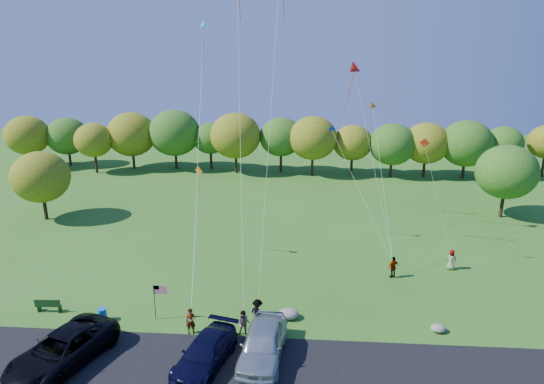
% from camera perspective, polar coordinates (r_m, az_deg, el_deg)
% --- Properties ---
extents(ground, '(140.00, 140.00, 0.00)m').
position_cam_1_polar(ground, '(31.49, -4.02, -15.65)').
color(ground, '#30621C').
rests_on(ground, ground).
extents(asphalt_lane, '(44.00, 6.00, 0.06)m').
position_cam_1_polar(asphalt_lane, '(28.24, -5.22, -19.97)').
color(asphalt_lane, black).
rests_on(asphalt_lane, ground).
extents(treeline, '(75.61, 27.48, 8.00)m').
position_cam_1_polar(treeline, '(64.07, -1.38, 5.90)').
color(treeline, '#382214').
rests_on(treeline, ground).
extents(minivan_dark, '(5.01, 7.16, 1.82)m').
position_cam_1_polar(minivan_dark, '(30.16, -23.44, -16.63)').
color(minivan_dark, black).
rests_on(minivan_dark, asphalt_lane).
extents(minivan_navy, '(3.46, 5.74, 1.56)m').
position_cam_1_polar(minivan_navy, '(28.07, -7.88, -18.27)').
color(minivan_navy, black).
rests_on(minivan_navy, asphalt_lane).
extents(minivan_silver, '(2.77, 5.91, 1.95)m').
position_cam_1_polar(minivan_silver, '(28.21, -1.09, -17.41)').
color(minivan_silver, '#B3B8BF').
rests_on(minivan_silver, asphalt_lane).
extents(flyer_a, '(0.65, 0.47, 1.67)m').
position_cam_1_polar(flyer_a, '(30.86, -9.53, -14.78)').
color(flyer_a, '#4C4C59').
rests_on(flyer_a, ground).
extents(flyer_b, '(0.85, 0.67, 1.68)m').
position_cam_1_polar(flyer_b, '(30.31, -3.33, -15.18)').
color(flyer_b, '#4C4C59').
rests_on(flyer_b, ground).
extents(flyer_c, '(1.28, 1.25, 1.76)m').
position_cam_1_polar(flyer_c, '(31.27, -1.71, -13.97)').
color(flyer_c, '#4C4C59').
rests_on(flyer_c, ground).
extents(flyer_d, '(1.07, 0.86, 1.69)m').
position_cam_1_polar(flyer_d, '(38.09, 14.08, -8.56)').
color(flyer_d, '#4C4C59').
rests_on(flyer_d, ground).
extents(flyer_e, '(0.93, 0.79, 1.62)m').
position_cam_1_polar(flyer_e, '(40.71, 20.35, -7.49)').
color(flyer_e, '#4C4C59').
rests_on(flyer_e, ground).
extents(park_bench, '(1.71, 0.46, 0.94)m').
position_cam_1_polar(park_bench, '(35.91, -24.83, -12.00)').
color(park_bench, '#143714').
rests_on(park_bench, ground).
extents(trash_barrel, '(0.56, 0.56, 0.84)m').
position_cam_1_polar(trash_barrel, '(33.70, -19.34, -13.47)').
color(trash_barrel, blue).
rests_on(trash_barrel, ground).
extents(flag_assembly, '(0.90, 0.59, 2.44)m').
position_cam_1_polar(flag_assembly, '(32.15, -13.26, -11.59)').
color(flag_assembly, black).
rests_on(flag_assembly, ground).
extents(boulder_near, '(1.30, 1.02, 0.65)m').
position_cam_1_polar(boulder_near, '(32.19, 1.96, -14.13)').
color(boulder_near, gray).
rests_on(boulder_near, ground).
extents(boulder_far, '(0.93, 0.78, 0.49)m').
position_cam_1_polar(boulder_far, '(32.58, 18.96, -14.92)').
color(boulder_far, gray).
rests_on(boulder_far, ground).
extents(kites_aloft, '(17.81, 8.12, 17.75)m').
position_cam_1_polar(kites_aloft, '(40.18, 1.74, 20.21)').
color(kites_aloft, red).
rests_on(kites_aloft, ground).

